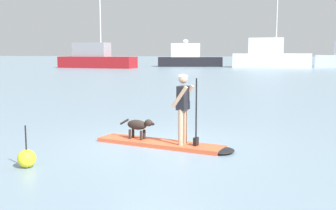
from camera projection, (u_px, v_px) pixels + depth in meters
name	position (u px, v px, depth m)	size (l,w,h in m)	color
ground_plane	(160.00, 145.00, 10.21)	(400.00, 400.00, 0.00)	gray
paddleboard	(168.00, 144.00, 10.10)	(3.67, 1.58, 0.10)	#E55933
person_paddler	(184.00, 104.00, 9.77)	(0.66, 0.56, 1.71)	tan
dog	(139.00, 125.00, 10.43)	(1.02, 0.37, 0.54)	#2D231E
moored_boat_outer	(96.00, 58.00, 59.39)	(11.71, 4.35, 11.49)	maroon
moored_boat_port	(188.00, 58.00, 64.84)	(10.51, 4.71, 4.32)	black
moored_boat_far_starboard	(270.00, 56.00, 60.13)	(11.35, 3.86, 11.78)	white
marker_buoy	(27.00, 158.00, 8.23)	(0.37, 0.37, 0.87)	yellow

